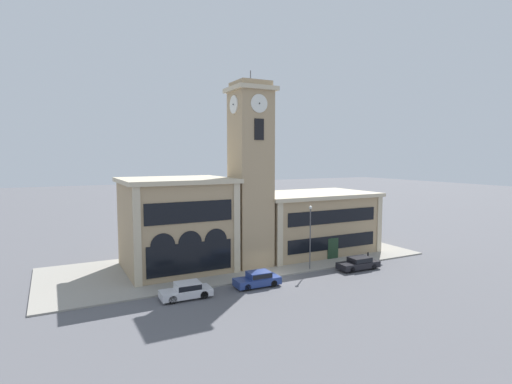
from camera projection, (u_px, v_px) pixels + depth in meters
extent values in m
plane|color=#56565B|center=(273.00, 278.00, 40.10)|extent=(300.00, 300.00, 0.00)
cube|color=gray|center=(242.00, 261.00, 46.50)|extent=(43.10, 14.50, 0.15)
cube|color=tan|center=(251.00, 181.00, 43.71)|extent=(3.89, 3.89, 19.13)
cube|color=beige|center=(251.00, 90.00, 42.85)|extent=(4.59, 4.59, 0.45)
cube|color=tan|center=(251.00, 85.00, 42.80)|extent=(3.57, 3.57, 0.60)
cylinder|color=#4C4C51|center=(251.00, 76.00, 42.73)|extent=(0.10, 0.10, 1.20)
cylinder|color=silver|center=(259.00, 103.00, 41.24)|extent=(1.91, 0.10, 1.91)
cylinder|color=black|center=(259.00, 103.00, 41.17)|extent=(0.15, 0.04, 0.15)
cylinder|color=silver|center=(234.00, 104.00, 42.08)|extent=(0.10, 1.91, 1.91)
cylinder|color=black|center=(233.00, 104.00, 42.05)|extent=(0.04, 0.15, 0.15)
cube|color=black|center=(259.00, 129.00, 41.48)|extent=(1.09, 0.10, 2.20)
cube|color=tan|center=(176.00, 226.00, 43.08)|extent=(10.75, 9.41, 9.45)
cube|color=beige|center=(175.00, 180.00, 42.65)|extent=(11.45, 10.11, 0.45)
cube|color=beige|center=(137.00, 238.00, 36.56)|extent=(0.70, 0.16, 9.45)
cube|color=beige|center=(237.00, 229.00, 41.17)|extent=(0.70, 0.16, 9.45)
cube|color=black|center=(190.00, 212.00, 38.70)|extent=(8.82, 0.10, 2.08)
cube|color=black|center=(190.00, 258.00, 39.10)|extent=(8.60, 0.10, 3.02)
cylinder|color=black|center=(163.00, 246.00, 37.73)|extent=(2.37, 0.06, 2.37)
cylinder|color=black|center=(190.00, 243.00, 38.96)|extent=(2.37, 0.06, 2.37)
cylinder|color=black|center=(216.00, 240.00, 40.19)|extent=(2.37, 0.06, 2.37)
cube|color=tan|center=(310.00, 224.00, 51.22)|extent=(15.31, 9.41, 7.17)
cube|color=beige|center=(310.00, 194.00, 50.88)|extent=(16.01, 10.11, 0.45)
cube|color=beige|center=(280.00, 235.00, 43.65)|extent=(0.70, 0.16, 7.17)
cube|color=beige|center=(379.00, 225.00, 50.35)|extent=(0.70, 0.16, 7.17)
cube|color=black|center=(333.00, 217.00, 46.88)|extent=(12.55, 0.10, 1.58)
cube|color=#1E3823|center=(333.00, 249.00, 47.21)|extent=(1.50, 0.12, 2.58)
cube|color=black|center=(333.00, 242.00, 47.16)|extent=(12.55, 0.10, 1.61)
cube|color=silver|center=(186.00, 293.00, 34.32)|extent=(4.44, 1.98, 0.60)
cube|color=silver|center=(188.00, 286.00, 34.35)|extent=(2.15, 1.73, 0.60)
cube|color=black|center=(188.00, 286.00, 34.35)|extent=(2.07, 1.77, 0.45)
cylinder|color=black|center=(173.00, 300.00, 33.01)|extent=(0.72, 0.24, 0.71)
cylinder|color=black|center=(168.00, 294.00, 34.48)|extent=(0.72, 0.24, 0.71)
cylinder|color=black|center=(204.00, 295.00, 34.19)|extent=(0.72, 0.24, 0.71)
cylinder|color=black|center=(198.00, 289.00, 35.66)|extent=(0.72, 0.24, 0.71)
cube|color=navy|center=(257.00, 281.00, 37.50)|extent=(4.39, 1.91, 0.67)
cube|color=navy|center=(259.00, 274.00, 37.52)|extent=(2.13, 1.67, 0.55)
cube|color=black|center=(259.00, 274.00, 37.52)|extent=(2.05, 1.70, 0.42)
cylinder|color=black|center=(248.00, 287.00, 36.22)|extent=(0.66, 0.24, 0.65)
cylinder|color=black|center=(241.00, 283.00, 37.63)|extent=(0.66, 0.24, 0.65)
cylinder|color=black|center=(274.00, 283.00, 37.40)|extent=(0.66, 0.24, 0.65)
cylinder|color=black|center=(266.00, 279.00, 38.80)|extent=(0.66, 0.24, 0.65)
cube|color=black|center=(358.00, 265.00, 43.16)|extent=(4.77, 1.90, 0.66)
cube|color=black|center=(360.00, 259.00, 43.19)|extent=(2.31, 1.66, 0.50)
cube|color=black|center=(360.00, 259.00, 43.19)|extent=(2.22, 1.69, 0.38)
cylinder|color=black|center=(352.00, 270.00, 41.85)|extent=(0.66, 0.24, 0.65)
cylinder|color=black|center=(343.00, 266.00, 43.24)|extent=(0.66, 0.24, 0.65)
cylinder|color=black|center=(374.00, 267.00, 43.12)|extent=(0.66, 0.24, 0.65)
cylinder|color=black|center=(364.00, 263.00, 44.51)|extent=(0.66, 0.24, 0.65)
cylinder|color=#4C4C51|center=(310.00, 239.00, 42.66)|extent=(0.12, 0.12, 6.47)
sphere|color=silver|center=(311.00, 208.00, 42.36)|extent=(0.36, 0.36, 0.36)
cylinder|color=black|center=(368.00, 257.00, 46.10)|extent=(0.18, 0.18, 0.90)
sphere|color=black|center=(368.00, 253.00, 46.05)|extent=(0.16, 0.16, 0.16)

